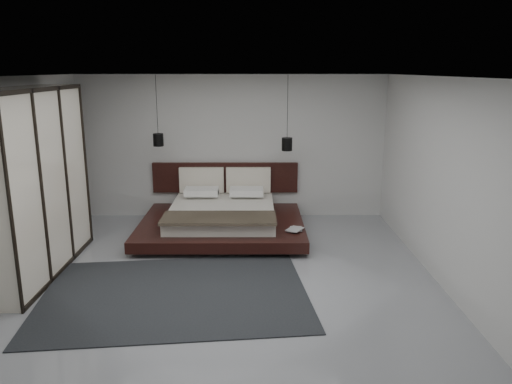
{
  "coord_description": "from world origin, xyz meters",
  "views": [
    {
      "loc": [
        0.44,
        -6.75,
        2.9
      ],
      "look_at": [
        0.47,
        1.2,
        0.93
      ],
      "focal_mm": 35.0,
      "sensor_mm": 36.0,
      "label": 1
    }
  ],
  "objects_px": {
    "pendant_right": "(287,144)",
    "rug": "(175,294)",
    "pendant_left": "(158,140)",
    "bed": "(222,217)",
    "lattice_screen": "(73,157)",
    "wardrobe": "(33,183)"
  },
  "relations": [
    {
      "from": "bed",
      "to": "pendant_right",
      "type": "relative_size",
      "value": 2.1
    },
    {
      "from": "pendant_left",
      "to": "rug",
      "type": "relative_size",
      "value": 0.37
    },
    {
      "from": "bed",
      "to": "pendant_right",
      "type": "bearing_deg",
      "value": 21.39
    },
    {
      "from": "lattice_screen",
      "to": "pendant_left",
      "type": "relative_size",
      "value": 2.02
    },
    {
      "from": "lattice_screen",
      "to": "wardrobe",
      "type": "height_order",
      "value": "wardrobe"
    },
    {
      "from": "pendant_right",
      "to": "wardrobe",
      "type": "distance_m",
      "value": 4.36
    },
    {
      "from": "lattice_screen",
      "to": "rug",
      "type": "bearing_deg",
      "value": -53.08
    },
    {
      "from": "pendant_left",
      "to": "bed",
      "type": "bearing_deg",
      "value": -21.39
    },
    {
      "from": "bed",
      "to": "rug",
      "type": "xyz_separation_m",
      "value": [
        -0.46,
        -2.58,
        -0.29
      ]
    },
    {
      "from": "wardrobe",
      "to": "rug",
      "type": "xyz_separation_m",
      "value": [
        2.09,
        -0.81,
        -1.32
      ]
    },
    {
      "from": "bed",
      "to": "pendant_left",
      "type": "xyz_separation_m",
      "value": [
        -1.18,
        0.46,
        1.34
      ]
    },
    {
      "from": "rug",
      "to": "wardrobe",
      "type": "bearing_deg",
      "value": 158.9
    },
    {
      "from": "pendant_right",
      "to": "rug",
      "type": "xyz_separation_m",
      "value": [
        -1.65,
        -3.04,
        -1.54
      ]
    },
    {
      "from": "bed",
      "to": "rug",
      "type": "height_order",
      "value": "bed"
    },
    {
      "from": "bed",
      "to": "wardrobe",
      "type": "height_order",
      "value": "wardrobe"
    },
    {
      "from": "lattice_screen",
      "to": "pendant_right",
      "type": "bearing_deg",
      "value": -1.19
    },
    {
      "from": "lattice_screen",
      "to": "rug",
      "type": "xyz_separation_m",
      "value": [
        2.35,
        -3.12,
        -1.29
      ]
    },
    {
      "from": "pendant_right",
      "to": "rug",
      "type": "relative_size",
      "value": 0.4
    },
    {
      "from": "pendant_left",
      "to": "rug",
      "type": "bearing_deg",
      "value": -76.68
    },
    {
      "from": "bed",
      "to": "wardrobe",
      "type": "relative_size",
      "value": 1.06
    },
    {
      "from": "pendant_left",
      "to": "rug",
      "type": "distance_m",
      "value": 3.52
    },
    {
      "from": "lattice_screen",
      "to": "wardrobe",
      "type": "distance_m",
      "value": 2.33
    }
  ]
}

